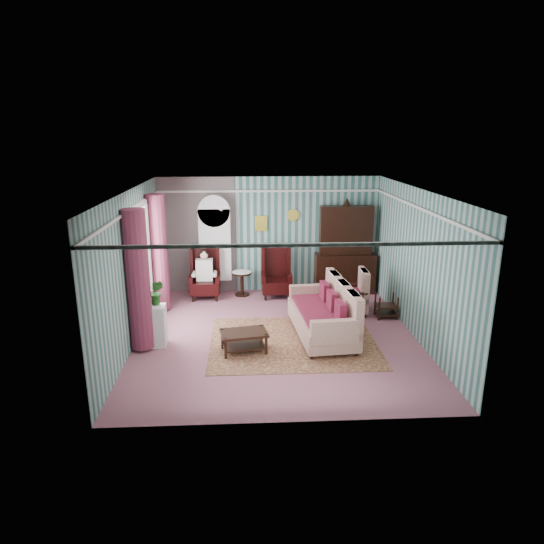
{
  "coord_description": "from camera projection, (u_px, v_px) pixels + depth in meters",
  "views": [
    {
      "loc": [
        -0.58,
        -8.95,
        3.92
      ],
      "look_at": [
        -0.06,
        0.6,
        1.17
      ],
      "focal_mm": 32.0,
      "sensor_mm": 36.0,
      "label": 1
    }
  ],
  "objects": [
    {
      "name": "floral_armchair",
      "position": [
        349.0,
        292.0,
        10.84
      ],
      "size": [
        0.77,
        0.85,
        0.99
      ],
      "primitive_type": "cube",
      "rotation": [
        0.0,
        0.0,
        1.53
      ],
      "color": "beige",
      "rests_on": "floor"
    },
    {
      "name": "nest_table",
      "position": [
        386.0,
        306.0,
        10.62
      ],
      "size": [
        0.45,
        0.38,
        0.54
      ],
      "primitive_type": "cube",
      "color": "black",
      "rests_on": "floor"
    },
    {
      "name": "wingback_left",
      "position": [
        205.0,
        273.0,
        11.8
      ],
      "size": [
        0.76,
        0.8,
        1.25
      ],
      "primitive_type": "cube",
      "color": "black",
      "rests_on": "floor"
    },
    {
      "name": "room_shell",
      "position": [
        244.0,
        237.0,
        9.29
      ],
      "size": [
        5.53,
        6.02,
        2.91
      ],
      "color": "#335D5B",
      "rests_on": "ground"
    },
    {
      "name": "plant_stand",
      "position": [
        151.0,
        326.0,
        9.18
      ],
      "size": [
        0.55,
        0.35,
        0.8
      ],
      "primitive_type": "cube",
      "color": "white",
      "rests_on": "floor"
    },
    {
      "name": "potted_plant_c",
      "position": [
        145.0,
        294.0,
        9.1
      ],
      "size": [
        0.29,
        0.29,
        0.41
      ],
      "primitive_type": "imported",
      "rotation": [
        0.0,
        0.0,
        -0.36
      ],
      "color": "#22591C",
      "rests_on": "plant_stand"
    },
    {
      "name": "round_side_table",
      "position": [
        242.0,
        284.0,
        12.08
      ],
      "size": [
        0.5,
        0.5,
        0.6
      ],
      "primitive_type": "cylinder",
      "color": "black",
      "rests_on": "floor"
    },
    {
      "name": "wingback_right",
      "position": [
        276.0,
        272.0,
        11.89
      ],
      "size": [
        0.76,
        0.8,
        1.25
      ],
      "primitive_type": "cube",
      "color": "black",
      "rests_on": "floor"
    },
    {
      "name": "bookcase",
      "position": [
        215.0,
        250.0,
        12.05
      ],
      "size": [
        0.8,
        0.28,
        2.24
      ],
      "primitive_type": "cube",
      "color": "silver",
      "rests_on": "floor"
    },
    {
      "name": "dresser_hutch",
      "position": [
        346.0,
        247.0,
        12.09
      ],
      "size": [
        1.5,
        0.56,
        2.36
      ],
      "primitive_type": "cube",
      "color": "black",
      "rests_on": "floor"
    },
    {
      "name": "coffee_table",
      "position": [
        244.0,
        342.0,
        8.97
      ],
      "size": [
        0.93,
        0.68,
        0.4
      ],
      "primitive_type": "cube",
      "rotation": [
        0.0,
        0.0,
        0.18
      ],
      "color": "black",
      "rests_on": "floor"
    },
    {
      "name": "potted_plant_a",
      "position": [
        147.0,
        297.0,
        8.93
      ],
      "size": [
        0.45,
        0.42,
        0.41
      ],
      "primitive_type": "imported",
      "rotation": [
        0.0,
        0.0,
        -0.33
      ],
      "color": "#22591B",
      "rests_on": "plant_stand"
    },
    {
      "name": "rug",
      "position": [
        293.0,
        342.0,
        9.43
      ],
      "size": [
        3.2,
        2.6,
        0.01
      ],
      "primitive_type": "cube",
      "color": "#511B1E",
      "rests_on": "floor"
    },
    {
      "name": "potted_plant_b",
      "position": [
        156.0,
        292.0,
        9.08
      ],
      "size": [
        0.3,
        0.26,
        0.49
      ],
      "primitive_type": "imported",
      "rotation": [
        0.0,
        0.0,
        -0.18
      ],
      "color": "#204816",
      "rests_on": "plant_stand"
    },
    {
      "name": "seated_woman",
      "position": [
        205.0,
        275.0,
        11.81
      ],
      "size": [
        0.44,
        0.4,
        1.18
      ],
      "primitive_type": null,
      "color": "silver",
      "rests_on": "floor"
    },
    {
      "name": "floor",
      "position": [
        276.0,
        336.0,
        9.7
      ],
      "size": [
        6.0,
        6.0,
        0.0
      ],
      "primitive_type": "plane",
      "color": "#8E535E",
      "rests_on": "ground"
    },
    {
      "name": "sofa",
      "position": [
        322.0,
        313.0,
        9.59
      ],
      "size": [
        1.13,
        2.31,
        0.97
      ],
      "primitive_type": "cube",
      "rotation": [
        0.0,
        0.0,
        1.66
      ],
      "color": "beige",
      "rests_on": "floor"
    }
  ]
}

